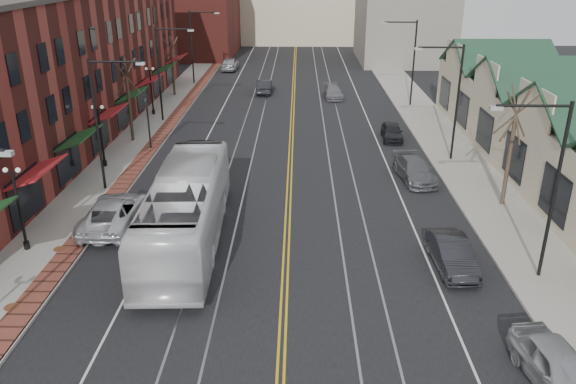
{
  "coord_description": "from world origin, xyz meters",
  "views": [
    {
      "loc": [
        0.56,
        -16.24,
        13.4
      ],
      "look_at": [
        0.03,
        11.1,
        2.0
      ],
      "focal_mm": 35.0,
      "sensor_mm": 36.0,
      "label": 1
    }
  ],
  "objects_px": {
    "transit_bus": "(187,209)",
    "parked_car_c": "(415,170)",
    "parked_car_b": "(452,254)",
    "parked_car_a": "(559,369)",
    "parked_suv": "(114,213)",
    "parked_car_d": "(392,131)"
  },
  "relations": [
    {
      "from": "transit_bus",
      "to": "parked_suv",
      "type": "relative_size",
      "value": 2.26
    },
    {
      "from": "parked_car_b",
      "to": "parked_car_d",
      "type": "xyz_separation_m",
      "value": [
        0.29,
        20.16,
        -0.06
      ]
    },
    {
      "from": "parked_car_a",
      "to": "parked_car_b",
      "type": "xyz_separation_m",
      "value": [
        -1.57,
        7.96,
        -0.05
      ]
    },
    {
      "from": "parked_car_c",
      "to": "parked_suv",
      "type": "bearing_deg",
      "value": -164.74
    },
    {
      "from": "parked_car_c",
      "to": "parked_car_d",
      "type": "xyz_separation_m",
      "value": [
        -0.13,
        8.88,
        -0.04
      ]
    },
    {
      "from": "parked_suv",
      "to": "parked_car_c",
      "type": "bearing_deg",
      "value": -158.63
    },
    {
      "from": "parked_car_a",
      "to": "parked_car_c",
      "type": "height_order",
      "value": "parked_car_a"
    },
    {
      "from": "parked_car_d",
      "to": "parked_car_a",
      "type": "bearing_deg",
      "value": -84.62
    },
    {
      "from": "parked_car_c",
      "to": "parked_car_d",
      "type": "distance_m",
      "value": 8.88
    },
    {
      "from": "parked_car_a",
      "to": "parked_car_c",
      "type": "distance_m",
      "value": 19.28
    },
    {
      "from": "transit_bus",
      "to": "parked_car_c",
      "type": "bearing_deg",
      "value": -147.76
    },
    {
      "from": "parked_car_c",
      "to": "parked_car_b",
      "type": "bearing_deg",
      "value": -99.42
    },
    {
      "from": "transit_bus",
      "to": "parked_car_c",
      "type": "xyz_separation_m",
      "value": [
        13.15,
        8.98,
        -1.17
      ]
    },
    {
      "from": "transit_bus",
      "to": "parked_car_b",
      "type": "bearing_deg",
      "value": 167.67
    },
    {
      "from": "transit_bus",
      "to": "parked_car_c",
      "type": "relative_size",
      "value": 2.79
    },
    {
      "from": "parked_car_b",
      "to": "transit_bus",
      "type": "bearing_deg",
      "value": 167.41
    },
    {
      "from": "transit_bus",
      "to": "parked_suv",
      "type": "height_order",
      "value": "transit_bus"
    },
    {
      "from": "parked_suv",
      "to": "parked_car_c",
      "type": "height_order",
      "value": "parked_suv"
    },
    {
      "from": "parked_car_b",
      "to": "parked_suv",
      "type": "bearing_deg",
      "value": 164.34
    },
    {
      "from": "parked_car_a",
      "to": "parked_car_b",
      "type": "relative_size",
      "value": 1.03
    },
    {
      "from": "parked_car_c",
      "to": "parked_car_d",
      "type": "height_order",
      "value": "parked_car_c"
    },
    {
      "from": "transit_bus",
      "to": "parked_car_a",
      "type": "xyz_separation_m",
      "value": [
        14.3,
        -10.26,
        -1.1
      ]
    }
  ]
}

